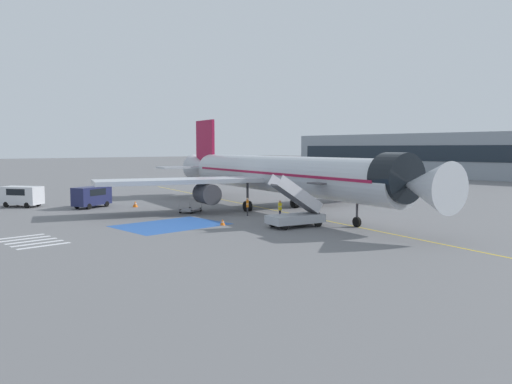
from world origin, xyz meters
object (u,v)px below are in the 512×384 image
object	(u,v)px
ground_crew_1	(247,205)
fuel_tanker	(375,180)
traffic_cone_1	(135,204)
ground_crew_2	(203,194)
ground_crew_0	(280,208)
airliner	(277,174)
baggage_cart	(191,210)
service_van_1	(22,195)
service_van_0	(92,195)
boarding_stairs_forward	(296,215)
traffic_cone_0	(223,222)

from	to	relation	value
ground_crew_1	fuel_tanker	bearing A→B (deg)	-32.29
traffic_cone_1	ground_crew_2	bearing A→B (deg)	85.21
ground_crew_0	ground_crew_1	size ratio (longest dim) A/B	1.01
traffic_cone_1	airliner	bearing A→B (deg)	34.60
baggage_cart	ground_crew_1	xyz separation A→B (m)	(6.05, 2.47, 0.77)
service_van_1	traffic_cone_1	xyz separation A→B (m)	(9.01, 9.21, -1.04)
airliner	service_van_0	distance (m)	20.94
airliner	ground_crew_1	size ratio (longest dim) A/B	24.81
baggage_cart	boarding_stairs_forward	bearing A→B (deg)	-23.38
airliner	boarding_stairs_forward	bearing A→B (deg)	66.14
airliner	traffic_cone_0	size ratio (longest dim) A/B	84.05
fuel_tanker	ground_crew_2	bearing A→B (deg)	156.49
service_van_0	ground_crew_0	distance (m)	22.56
service_van_0	ground_crew_2	world-z (taller)	service_van_0
ground_crew_0	ground_crew_1	world-z (taller)	ground_crew_0
airliner	traffic_cone_1	xyz separation A→B (m)	(-13.39, -9.23, -3.54)
airliner	ground_crew_0	distance (m)	7.01
baggage_cart	ground_crew_0	bearing A→B (deg)	-9.21
airliner	service_van_1	world-z (taller)	airliner
fuel_tanker	service_van_1	distance (m)	48.56
traffic_cone_0	ground_crew_0	bearing A→B (deg)	81.89
boarding_stairs_forward	traffic_cone_1	xyz separation A→B (m)	(-22.14, -2.51, -0.72)
service_van_1	ground_crew_1	bearing A→B (deg)	87.31
ground_crew_0	traffic_cone_1	bearing A→B (deg)	-136.98
fuel_tanker	ground_crew_0	size ratio (longest dim) A/B	5.07
airliner	ground_crew_0	world-z (taller)	airliner
service_van_0	ground_crew_2	xyz separation A→B (m)	(3.55, 12.87, -0.43)
boarding_stairs_forward	traffic_cone_1	bearing A→B (deg)	-159.87
ground_crew_0	ground_crew_2	world-z (taller)	ground_crew_0
boarding_stairs_forward	service_van_0	size ratio (longest dim) A/B	1.14
service_van_0	service_van_1	bearing A→B (deg)	-160.56
ground_crew_2	traffic_cone_1	xyz separation A→B (m)	(-0.76, -9.04, -0.63)
service_van_1	traffic_cone_0	xyz separation A→B (m)	(26.16, 7.81, -1.12)
airliner	service_van_0	xyz separation A→B (m)	(-16.17, -13.06, -2.49)
airliner	boarding_stairs_forward	size ratio (longest dim) A/B	7.93
fuel_tanker	ground_crew_1	bearing A→B (deg)	-177.79
fuel_tanker	ground_crew_0	xyz separation A→B (m)	(10.26, -31.52, -0.80)
ground_crew_0	traffic_cone_0	distance (m)	6.35
fuel_tanker	traffic_cone_1	size ratio (longest dim) A/B	13.50
service_van_0	ground_crew_0	world-z (taller)	service_van_0
ground_crew_0	baggage_cart	bearing A→B (deg)	-134.75
boarding_stairs_forward	fuel_tanker	bearing A→B (deg)	126.64
airliner	traffic_cone_0	distance (m)	11.85
airliner	ground_crew_0	bearing A→B (deg)	60.29
boarding_stairs_forward	ground_crew_2	size ratio (longest dim) A/B	3.30
baggage_cart	traffic_cone_0	distance (m)	9.55
baggage_cart	traffic_cone_0	size ratio (longest dim) A/B	5.73
ground_crew_1	ground_crew_2	distance (m)	14.27
ground_crew_0	traffic_cone_0	bearing A→B (deg)	-70.09
traffic_cone_1	ground_crew_1	bearing A→B (deg)	16.61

